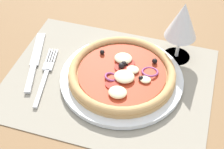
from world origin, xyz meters
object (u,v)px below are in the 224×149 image
at_px(fork, 46,73).
at_px(wine_glass, 182,22).
at_px(pizza, 122,73).
at_px(plate, 122,78).
at_px(knife, 35,60).

relative_size(fork, wine_glass, 1.20).
bearing_deg(pizza, plate, 153.81).
bearing_deg(knife, wine_glass, -86.49).
height_order(pizza, fork, pizza).
bearing_deg(wine_glass, plate, -131.48).
height_order(pizza, wine_glass, wine_glass).
bearing_deg(fork, pizza, -91.32).
bearing_deg(plate, fork, -169.73).
xyz_separation_m(pizza, fork, (-0.17, -0.03, -0.02)).
bearing_deg(wine_glass, knife, -159.78).
relative_size(plate, knife, 1.37).
distance_m(plate, wine_glass, 0.18).
xyz_separation_m(pizza, knife, (-0.21, 0.00, -0.02)).
distance_m(knife, wine_glass, 0.35).
relative_size(pizza, wine_glass, 1.56).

